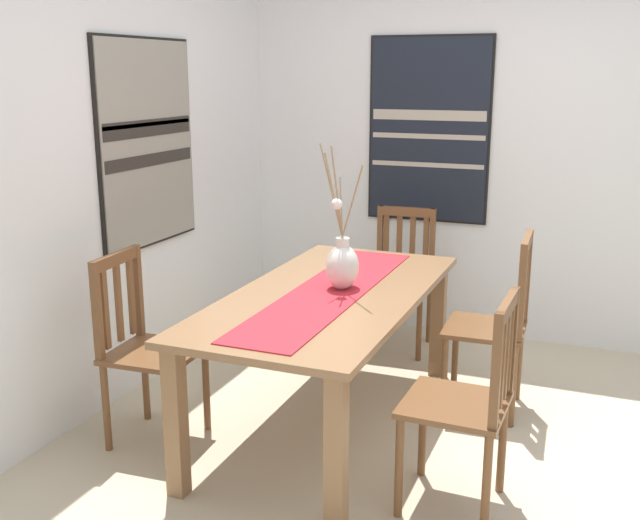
{
  "coord_description": "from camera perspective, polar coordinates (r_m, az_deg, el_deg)",
  "views": [
    {
      "loc": [
        -3.28,
        -0.74,
        1.82
      ],
      "look_at": [
        0.08,
        0.62,
        0.9
      ],
      "focal_mm": 41.66,
      "sensor_mm": 36.0,
      "label": 1
    }
  ],
  "objects": [
    {
      "name": "chair_2",
      "position": [
        4.99,
        6.22,
        -1.18
      ],
      "size": [
        0.44,
        0.44,
        0.93
      ],
      "color": "brown",
      "rests_on": "ground_plane"
    },
    {
      "name": "painting_on_side_wall",
      "position": [
        5.23,
        8.36,
        9.84
      ],
      "size": [
        0.05,
        0.85,
        1.26
      ],
      "color": "black"
    },
    {
      "name": "wall_back",
      "position": [
        4.21,
        -16.44,
        7.32
      ],
      "size": [
        6.4,
        0.12,
        2.7
      ],
      "primitive_type": "cube",
      "color": "white",
      "rests_on": "ground_plane"
    },
    {
      "name": "chair_0",
      "position": [
        4.12,
        13.37,
        -4.69
      ],
      "size": [
        0.44,
        0.44,
        0.99
      ],
      "color": "brown",
      "rests_on": "ground_plane"
    },
    {
      "name": "painting_on_back_wall",
      "position": [
        4.42,
        -13.15,
        8.71
      ],
      "size": [
        0.9,
        0.05,
        1.18
      ],
      "color": "black"
    },
    {
      "name": "dining_table",
      "position": [
        3.8,
        0.71,
        -3.94
      ],
      "size": [
        1.91,
        0.9,
        0.73
      ],
      "color": "#8E6642",
      "rests_on": "ground_plane"
    },
    {
      "name": "centerpiece_vase",
      "position": [
        3.78,
        1.71,
        -0.29
      ],
      "size": [
        0.24,
        0.29,
        0.75
      ],
      "color": "silver",
      "rests_on": "dining_table"
    },
    {
      "name": "chair_3",
      "position": [
        3.81,
        -13.31,
        -6.43
      ],
      "size": [
        0.45,
        0.45,
        0.96
      ],
      "color": "brown",
      "rests_on": "ground_plane"
    },
    {
      "name": "table_runner",
      "position": [
        3.76,
        0.72,
        -2.43
      ],
      "size": [
        1.75,
        0.36,
        0.01
      ],
      "primitive_type": "cube",
      "color": "#B7232D",
      "rests_on": "dining_table"
    },
    {
      "name": "chair_1",
      "position": [
        3.19,
        11.38,
        -10.45
      ],
      "size": [
        0.43,
        0.43,
        0.95
      ],
      "color": "brown",
      "rests_on": "ground_plane"
    },
    {
      "name": "ground_plane",
      "position": [
        3.82,
        8.44,
        -14.51
      ],
      "size": [
        6.4,
        6.4,
        0.03
      ],
      "primitive_type": "cube",
      "color": "beige"
    },
    {
      "name": "wall_side",
      "position": [
        5.21,
        13.94,
        8.72
      ],
      "size": [
        0.12,
        6.4,
        2.7
      ],
      "primitive_type": "cube",
      "color": "white",
      "rests_on": "ground_plane"
    }
  ]
}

